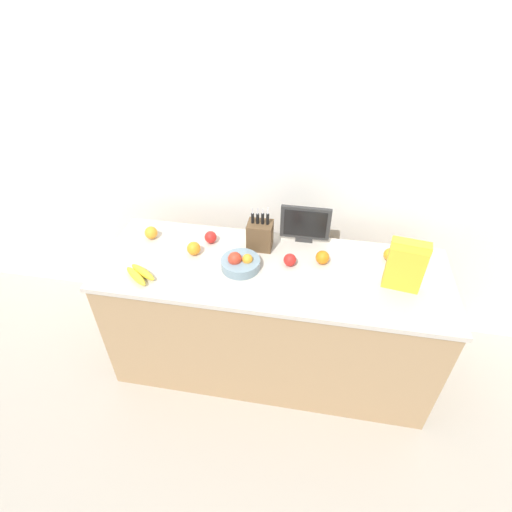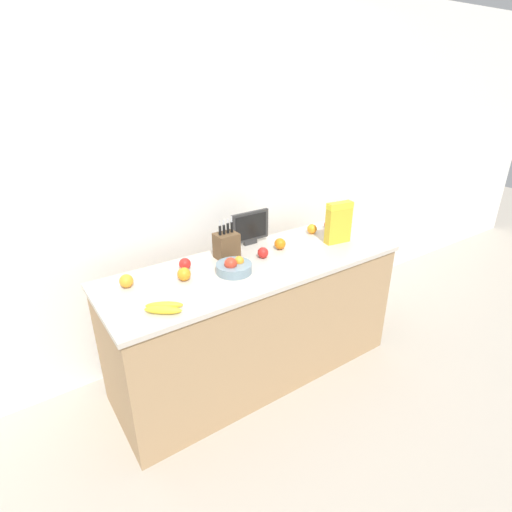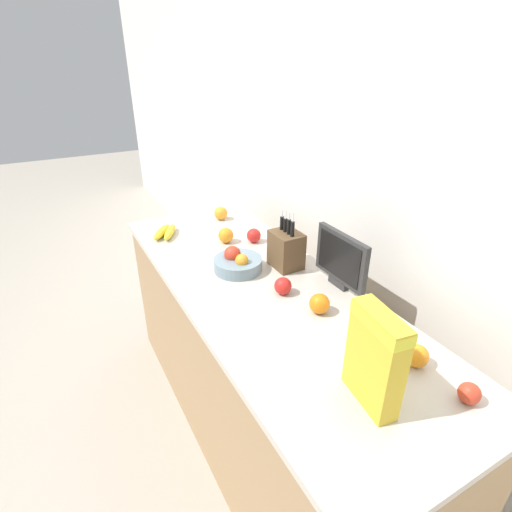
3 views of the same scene
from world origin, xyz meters
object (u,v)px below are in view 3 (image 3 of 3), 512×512
Objects in this scene: knife_block at (286,249)px; orange_front_left at (417,356)px; apple_front at (283,286)px; fruit_bowl at (237,263)px; cereal_box at (376,355)px; apple_middle at (254,236)px; orange_near_bowl at (226,235)px; orange_front_center at (221,213)px; banana_bunch at (166,232)px; small_monitor at (341,259)px; apple_by_knife_block at (469,393)px; orange_mid_right at (319,304)px.

orange_front_left is (0.77, 0.01, -0.05)m from knife_block.
fruit_bowl is at bearing -164.70° from apple_front.
cereal_box is 0.89m from fruit_bowl.
apple_middle is 0.94× the size of orange_near_bowl.
orange_front_center is 0.33m from orange_near_bowl.
knife_block is 0.84m from cereal_box.
fruit_bowl is 2.77× the size of orange_near_bowl.
banana_bunch is at bearing -78.62° from orange_front_center.
knife_block is 0.28m from small_monitor.
orange_front_center is (-0.95, -0.13, -0.09)m from small_monitor.
apple_by_knife_block is 0.85× the size of orange_front_left.
apple_middle is (0.31, 0.39, 0.02)m from banana_bunch.
orange_near_bowl is (-0.07, -0.13, 0.00)m from apple_middle.
orange_front_center is at bearing 101.38° from banana_bunch.
banana_bunch is (-0.54, -0.18, -0.02)m from fruit_bowl.
fruit_bowl reaches higher than orange_mid_right.
orange_front_center is 1.06× the size of orange_front_left.
orange_front_left is at bearing 107.07° from cereal_box.
apple_front is 0.91× the size of orange_near_bowl.
small_monitor reaches higher than apple_middle.
knife_block is 0.73m from banana_bunch.
apple_middle and orange_front_left have the same top height.
orange_front_center is 1.00× the size of orange_mid_right.
orange_mid_right is at bearing -6.96° from apple_middle.
small_monitor is at bearing 173.13° from apple_by_knife_block.
fruit_bowl is 3.04× the size of apple_front.
small_monitor reaches higher than banana_bunch.
small_monitor is 3.99× the size of orange_front_left.
orange_near_bowl is (-0.58, 0.00, 0.00)m from apple_front.
banana_bunch is (-0.88, -0.50, -0.11)m from small_monitor.
orange_front_center reaches higher than apple_middle.
apple_front is at bearing 17.22° from banana_bunch.
knife_block is 0.95× the size of small_monitor.
apple_middle is (-1.11, 0.22, -0.13)m from cereal_box.
banana_bunch is (-1.42, -0.17, -0.14)m from cereal_box.
cereal_box reaches higher than orange_near_bowl.
orange_mid_right is at bearing 15.64° from apple_front.
apple_front is 0.19m from orange_mid_right.
apple_front is at bearing -104.21° from small_monitor.
knife_block is 0.77m from orange_front_left.
apple_by_knife_block is (1.03, 0.24, -0.00)m from fruit_bowl.
small_monitor reaches higher than orange_front_left.
apple_by_knife_block reaches higher than banana_bunch.
knife_block reaches higher than orange_near_bowl.
orange_front_left is at bearing 1.37° from orange_front_center.
knife_block is 0.31m from apple_middle.
orange_mid_right is at bearing -169.01° from apple_by_knife_block.
banana_bunch is at bearing -128.24° from apple_middle.
orange_near_bowl reaches higher than apple_front.
orange_front_center is at bearing -179.12° from cereal_box.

